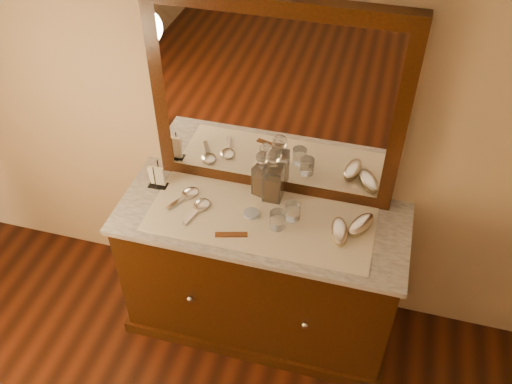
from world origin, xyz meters
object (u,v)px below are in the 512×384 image
comb (231,235)px  hand_mirror_inner (200,207)px  brush_far (361,225)px  pin_dish (251,213)px  napkin_rack (157,177)px  mirror_frame (276,103)px  decanter_left (262,177)px  hand_mirror_outer (188,195)px  brush_near (339,232)px  decanter_right (273,180)px  dresser_cabinet (261,274)px

comb → hand_mirror_inner: size_ratio=0.72×
brush_far → pin_dish: bearing=-175.5°
pin_dish → napkin_rack: bearing=171.2°
mirror_frame → napkin_rack: (-0.58, -0.16, -0.44)m
decanter_left → brush_far: decanter_left is taller
brush_far → hand_mirror_inner: brush_far is taller
hand_mirror_outer → hand_mirror_inner: size_ratio=0.98×
comb → napkin_rack: (-0.47, 0.24, 0.05)m
napkin_rack → brush_far: (1.05, -0.04, -0.03)m
hand_mirror_inner → brush_near: bearing=-0.3°
mirror_frame → pin_dish: size_ratio=15.61×
pin_dish → hand_mirror_inner: 0.26m
pin_dish → brush_far: (0.53, 0.04, 0.02)m
comb → hand_mirror_outer: bearing=129.9°
comb → decanter_left: size_ratio=0.59×
napkin_rack → hand_mirror_inner: napkin_rack is taller
mirror_frame → brush_near: 0.67m
brush_near → hand_mirror_outer: bearing=174.7°
decanter_right → brush_near: 0.42m
decanter_left → hand_mirror_outer: decanter_left is taller
napkin_rack → brush_near: bearing=-6.5°
dresser_cabinet → decanter_left: 0.57m
decanter_left → decanter_right: size_ratio=0.85×
decanter_right → brush_far: bearing=-13.1°
dresser_cabinet → napkin_rack: napkin_rack is taller
pin_dish → comb: size_ratio=0.50×
dresser_cabinet → hand_mirror_inner: hand_mirror_inner is taller
dresser_cabinet → decanter_right: decanter_right is taller
decanter_right → hand_mirror_outer: (-0.42, -0.10, -0.11)m
comb → decanter_right: size_ratio=0.51×
dresser_cabinet → decanter_right: bearing=81.7°
pin_dish → brush_near: brush_near is taller
hand_mirror_inner → dresser_cabinet: bearing=4.9°
napkin_rack → hand_mirror_inner: (0.27, -0.11, -0.05)m
pin_dish → decanter_left: decanter_left is taller
brush_far → hand_mirror_outer: bearing=179.9°
decanter_left → hand_mirror_outer: 0.39m
dresser_cabinet → brush_far: size_ratio=7.19×
mirror_frame → brush_far: (0.48, -0.20, -0.47)m
brush_near → brush_far: 0.12m
mirror_frame → hand_mirror_inner: bearing=-138.7°
comb → brush_near: 0.51m
dresser_cabinet → decanter_right: (0.02, 0.15, 0.56)m
hand_mirror_outer → pin_dish: bearing=-7.2°
dresser_cabinet → brush_far: bearing=4.8°
dresser_cabinet → pin_dish: 0.45m
napkin_rack → decanter_right: bearing=6.4°
hand_mirror_outer → hand_mirror_inner: 0.11m
brush_near → hand_mirror_inner: size_ratio=0.89×
pin_dish → comb: 0.17m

